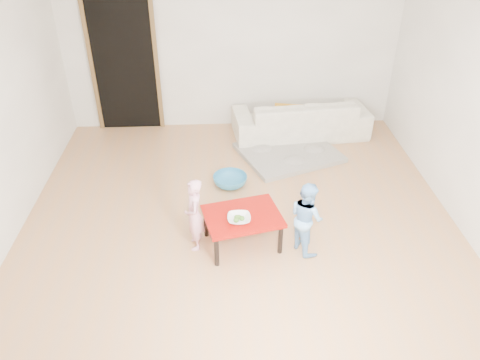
{
  "coord_description": "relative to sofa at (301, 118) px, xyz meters",
  "views": [
    {
      "loc": [
        -0.2,
        -4.39,
        3.37
      ],
      "look_at": [
        0.0,
        -0.2,
        0.65
      ],
      "focal_mm": 35.0,
      "sensor_mm": 36.0,
      "label": 1
    }
  ],
  "objects": [
    {
      "name": "child_blue",
      "position": [
        -0.36,
        -2.63,
        0.12
      ],
      "size": [
        0.45,
        0.5,
        0.83
      ],
      "primitive_type": "imported",
      "rotation": [
        0.0,
        0.0,
        2.01
      ],
      "color": "#6CB7FA",
      "rests_on": "floor"
    },
    {
      "name": "doorway",
      "position": [
        -2.63,
        0.43,
        0.73
      ],
      "size": [
        1.02,
        0.08,
        2.11
      ],
      "primitive_type": null,
      "color": "brown",
      "rests_on": "back_wall"
    },
    {
      "name": "floor",
      "position": [
        -1.03,
        -2.05,
        -0.3
      ],
      "size": [
        5.0,
        5.0,
        0.01
      ],
      "primitive_type": "cube",
      "color": "tan",
      "rests_on": "ground"
    },
    {
      "name": "basin",
      "position": [
        -1.12,
        -1.36,
        -0.23
      ],
      "size": [
        0.44,
        0.44,
        0.14
      ],
      "primitive_type": "imported",
      "color": "teal",
      "rests_on": "floor"
    },
    {
      "name": "right_wall",
      "position": [
        1.47,
        -2.05,
        1.0
      ],
      "size": [
        0.02,
        5.0,
        2.6
      ],
      "primitive_type": "cube",
      "color": "white",
      "rests_on": "floor"
    },
    {
      "name": "broccoli",
      "position": [
        -1.06,
        -2.63,
        0.13
      ],
      "size": [
        0.12,
        0.12,
        0.06
      ],
      "primitive_type": null,
      "color": "#2D5919",
      "rests_on": "red_table"
    },
    {
      "name": "cushion",
      "position": [
        -0.22,
        -0.13,
        0.15
      ],
      "size": [
        0.48,
        0.45,
        0.11
      ],
      "primitive_type": "cube",
      "rotation": [
        0.0,
        0.0,
        -0.19
      ],
      "color": "orange",
      "rests_on": "sofa"
    },
    {
      "name": "back_wall",
      "position": [
        -1.03,
        0.45,
        1.0
      ],
      "size": [
        5.0,
        0.02,
        2.6
      ],
      "primitive_type": "cube",
      "color": "white",
      "rests_on": "floor"
    },
    {
      "name": "red_table",
      "position": [
        -1.02,
        -2.53,
        -0.1
      ],
      "size": [
        0.91,
        0.76,
        0.39
      ],
      "primitive_type": null,
      "rotation": [
        0.0,
        0.0,
        0.23
      ],
      "color": "#940E08",
      "rests_on": "floor"
    },
    {
      "name": "child_pink",
      "position": [
        -1.52,
        -2.54,
        0.12
      ],
      "size": [
        0.23,
        0.32,
        0.83
      ],
      "primitive_type": "imported",
      "rotation": [
        0.0,
        0.0,
        -1.46
      ],
      "color": "pink",
      "rests_on": "floor"
    },
    {
      "name": "sofa",
      "position": [
        0.0,
        0.0,
        0.0
      ],
      "size": [
        2.1,
        1.0,
        0.59
      ],
      "primitive_type": "imported",
      "rotation": [
        0.0,
        0.0,
        3.25
      ],
      "color": "white",
      "rests_on": "floor"
    },
    {
      "name": "blanket",
      "position": [
        -0.25,
        -0.6,
        -0.26
      ],
      "size": [
        1.61,
        1.49,
        0.07
      ],
      "primitive_type": null,
      "rotation": [
        0.0,
        0.0,
        0.38
      ],
      "color": "#A39C8F",
      "rests_on": "floor"
    },
    {
      "name": "bowl",
      "position": [
        -1.06,
        -2.63,
        0.13
      ],
      "size": [
        0.24,
        0.24,
        0.06
      ],
      "primitive_type": "imported",
      "color": "white",
      "rests_on": "red_table"
    }
  ]
}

